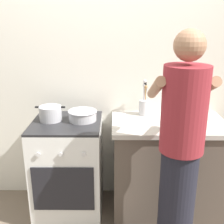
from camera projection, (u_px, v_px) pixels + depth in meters
ground at (106, 219)px, 2.58m from camera, size 6.00×6.00×0.00m
back_wall at (128, 75)px, 2.66m from camera, size 3.20×0.10×2.50m
countertop at (166, 167)px, 2.58m from camera, size 1.00×0.60×0.90m
stove_range at (69, 167)px, 2.58m from camera, size 0.60×0.62×0.90m
pot at (51, 113)px, 2.46m from camera, size 0.26×0.20×0.13m
mixing_bowl at (83, 115)px, 2.46m from camera, size 0.26×0.26×0.09m
utensil_crock at (144, 104)px, 2.59m from camera, size 0.10×0.10×0.34m
oil_bottle at (198, 114)px, 2.36m from camera, size 0.06×0.06×0.22m
person at (180, 155)px, 1.93m from camera, size 0.41×0.50×1.70m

